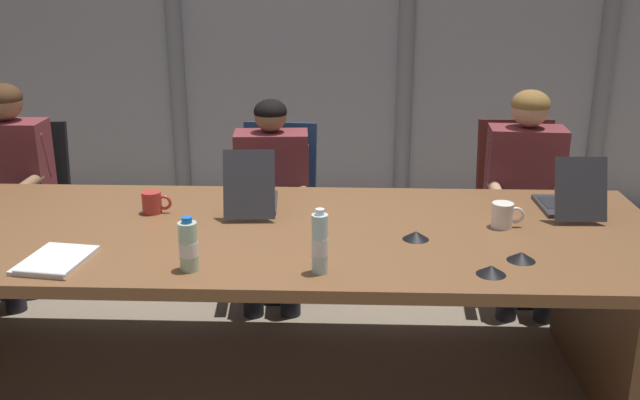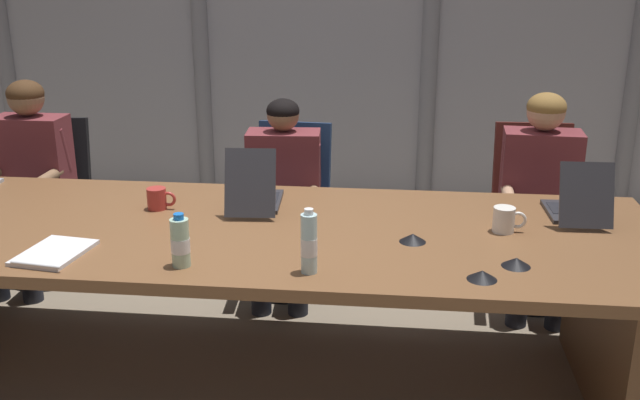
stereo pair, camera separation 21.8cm
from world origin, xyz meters
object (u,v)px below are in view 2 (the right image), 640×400
at_px(laptop_center, 576,207).
at_px(water_bottle_primary, 309,244).
at_px(coffee_mug_far, 158,199).
at_px(conference_mic_left_side, 516,262).
at_px(person_center, 541,188).
at_px(water_bottle_secondary, 180,243).
at_px(person_left_mid, 283,187).
at_px(office_chair_center, 531,233).
at_px(laptop_left_mid, 255,195).
at_px(spiral_notepad, 54,253).
at_px(person_left_end, 28,170).
at_px(conference_mic_right_side, 413,238).
at_px(office_chair_left_mid, 289,225).
at_px(coffee_mug_near, 505,220).
at_px(conference_mic_middle, 482,275).
at_px(office_chair_left_end, 51,216).

bearing_deg(laptop_center, water_bottle_primary, 121.24).
bearing_deg(coffee_mug_far, conference_mic_left_side, -17.68).
bearing_deg(person_center, water_bottle_secondary, -45.09).
relative_size(person_left_mid, water_bottle_secondary, 5.33).
bearing_deg(conference_mic_left_side, office_chair_center, 77.19).
bearing_deg(office_chair_center, coffee_mug_far, -65.11).
distance_m(laptop_left_mid, spiral_notepad, 0.93).
height_order(laptop_left_mid, person_left_end, person_left_end).
height_order(laptop_center, conference_mic_right_side, laptop_center).
height_order(office_chair_left_mid, coffee_mug_near, office_chair_left_mid).
relative_size(coffee_mug_far, conference_mic_middle, 1.23).
relative_size(office_chair_left_end, person_left_end, 0.77).
xyz_separation_m(person_left_end, coffee_mug_near, (2.58, -0.87, 0.11)).
distance_m(coffee_mug_near, conference_mic_left_side, 0.37).
relative_size(laptop_left_mid, spiral_notepad, 1.31).
height_order(person_left_mid, conference_mic_left_side, person_left_mid).
relative_size(office_chair_left_end, office_chair_center, 0.96).
distance_m(person_left_end, conference_mic_right_side, 2.43).
relative_size(laptop_left_mid, person_left_mid, 0.39).
xyz_separation_m(person_left_mid, water_bottle_secondary, (-0.16, -1.37, 0.20)).
xyz_separation_m(office_chair_left_end, spiral_notepad, (0.77, -1.48, 0.40)).
bearing_deg(conference_mic_right_side, laptop_center, 26.55).
distance_m(office_chair_center, coffee_mug_far, 2.12).
bearing_deg(conference_mic_left_side, laptop_left_mid, 153.16).
xyz_separation_m(laptop_left_mid, conference_mic_left_side, (1.11, -0.56, -0.04)).
height_order(water_bottle_secondary, conference_mic_middle, water_bottle_secondary).
height_order(office_chair_left_end, water_bottle_secondary, water_bottle_secondary).
xyz_separation_m(person_center, water_bottle_secondary, (-1.56, -1.37, 0.16)).
relative_size(person_left_end, water_bottle_secondary, 5.70).
bearing_deg(conference_mic_middle, person_left_end, 150.56).
xyz_separation_m(person_left_end, coffee_mug_far, (1.03, -0.75, 0.11)).
bearing_deg(office_chair_left_mid, water_bottle_primary, 15.96).
relative_size(office_chair_left_mid, water_bottle_secondary, 4.45).
relative_size(person_left_mid, water_bottle_primary, 4.48).
relative_size(coffee_mug_far, conference_mic_left_side, 1.23).
relative_size(office_chair_left_mid, conference_mic_right_side, 8.41).
height_order(office_chair_left_end, conference_mic_right_side, office_chair_left_end).
bearing_deg(water_bottle_primary, laptop_center, 32.62).
height_order(coffee_mug_near, conference_mic_right_side, coffee_mug_near).
bearing_deg(office_chair_center, laptop_center, 0.62).
relative_size(office_chair_left_mid, coffee_mug_near, 6.57).
relative_size(conference_mic_right_side, spiral_notepad, 0.33).
relative_size(person_left_end, conference_mic_left_side, 10.79).
bearing_deg(laptop_center, coffee_mug_far, 90.93).
height_order(office_chair_left_end, spiral_notepad, office_chair_left_end).
bearing_deg(person_left_end, conference_mic_right_side, 64.75).
distance_m(office_chair_left_end, coffee_mug_near, 2.79).
height_order(person_center, water_bottle_secondary, person_center).
bearing_deg(person_left_mid, water_bottle_primary, 9.15).
bearing_deg(spiral_notepad, laptop_left_mid, 51.77).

